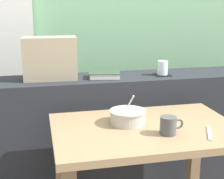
# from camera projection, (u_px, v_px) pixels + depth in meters

# --- Properties ---
(dark_console_ledge) EXTENTS (2.80, 0.34, 0.85)m
(dark_console_ledge) POSITION_uv_depth(u_px,v_px,m) (123.00, 137.00, 2.28)
(dark_console_ledge) COLOR #23262B
(dark_console_ledge) RESTS_ON ground
(breakfast_table) EXTENTS (0.91, 0.61, 0.71)m
(breakfast_table) POSITION_uv_depth(u_px,v_px,m) (145.00, 152.00, 1.69)
(breakfast_table) COLOR #826849
(breakfast_table) RESTS_ON ground
(coaster_square) EXTENTS (0.10, 0.10, 0.00)m
(coaster_square) POSITION_uv_depth(u_px,v_px,m) (162.00, 75.00, 2.19)
(coaster_square) COLOR black
(coaster_square) RESTS_ON dark_console_ledge
(juice_glass) EXTENTS (0.07, 0.07, 0.09)m
(juice_glass) POSITION_uv_depth(u_px,v_px,m) (162.00, 68.00, 2.18)
(juice_glass) COLOR white
(juice_glass) RESTS_ON coaster_square
(closed_book) EXTENTS (0.22, 0.18, 0.04)m
(closed_book) POSITION_uv_depth(u_px,v_px,m) (104.00, 75.00, 2.11)
(closed_book) COLOR #334233
(closed_book) RESTS_ON dark_console_ledge
(throw_pillow) EXTENTS (0.33, 0.15, 0.26)m
(throw_pillow) POSITION_uv_depth(u_px,v_px,m) (50.00, 58.00, 2.04)
(throw_pillow) COLOR tan
(throw_pillow) RESTS_ON dark_console_ledge
(soup_bowl) EXTENTS (0.18, 0.18, 0.15)m
(soup_bowl) POSITION_uv_depth(u_px,v_px,m) (128.00, 117.00, 1.69)
(soup_bowl) COLOR #BCB7A8
(soup_bowl) RESTS_ON breakfast_table
(fork_utensil) EXTENTS (0.09, 0.16, 0.01)m
(fork_utensil) POSITION_uv_depth(u_px,v_px,m) (209.00, 133.00, 1.57)
(fork_utensil) COLOR silver
(fork_utensil) RESTS_ON breakfast_table
(ceramic_mug) EXTENTS (0.11, 0.08, 0.08)m
(ceramic_mug) POSITION_uv_depth(u_px,v_px,m) (169.00, 125.00, 1.55)
(ceramic_mug) COLOR #4C4C4C
(ceramic_mug) RESTS_ON breakfast_table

